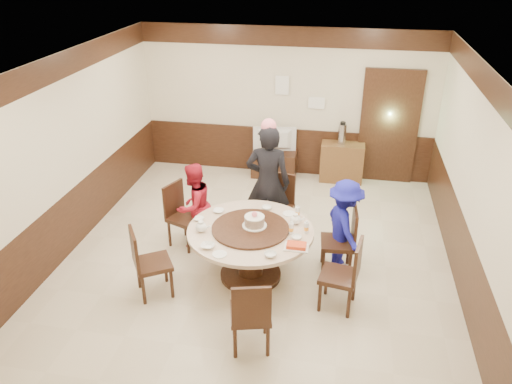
% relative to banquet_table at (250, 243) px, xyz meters
% --- Properties ---
extents(room, '(6.00, 6.04, 2.84)m').
position_rel_banquet_table_xyz_m(room, '(0.01, 0.58, 0.55)').
color(room, beige).
rests_on(room, ground).
extents(banquet_table, '(1.67, 1.67, 0.78)m').
position_rel_banquet_table_xyz_m(banquet_table, '(0.00, 0.00, 0.00)').
color(banquet_table, black).
rests_on(banquet_table, ground).
extents(chair_0, '(0.48, 0.47, 0.97)m').
position_rel_banquet_table_xyz_m(chair_0, '(1.16, 0.36, -0.23)').
color(chair_0, black).
rests_on(chair_0, ground).
extents(chair_1, '(0.53, 0.54, 0.97)m').
position_rel_banquet_table_xyz_m(chair_1, '(0.19, 1.18, -0.23)').
color(chair_1, black).
rests_on(chair_1, ground).
extents(chair_2, '(0.58, 0.57, 0.97)m').
position_rel_banquet_table_xyz_m(chair_2, '(-1.13, 0.64, -0.23)').
color(chair_2, black).
rests_on(chair_2, ground).
extents(chair_3, '(0.61, 0.61, 0.97)m').
position_rel_banquet_table_xyz_m(chair_3, '(-1.17, -0.59, -0.23)').
color(chair_3, black).
rests_on(chair_3, ground).
extents(chair_4, '(0.54, 0.54, 0.97)m').
position_rel_banquet_table_xyz_m(chair_4, '(0.26, -1.31, -0.23)').
color(chair_4, black).
rests_on(chair_4, ground).
extents(chair_5, '(0.52, 0.51, 0.97)m').
position_rel_banquet_table_xyz_m(chair_5, '(1.21, -0.41, -0.23)').
color(chair_5, black).
rests_on(chair_5, ground).
extents(person_standing, '(0.67, 0.45, 1.82)m').
position_rel_banquet_table_xyz_m(person_standing, '(0.05, 1.10, 0.38)').
color(person_standing, black).
rests_on(person_standing, ground).
extents(person_red, '(0.72, 0.79, 1.31)m').
position_rel_banquet_table_xyz_m(person_red, '(-0.98, 0.66, 0.12)').
color(person_red, '#A81627').
rests_on(person_red, ground).
extents(person_blue, '(0.80, 0.98, 1.33)m').
position_rel_banquet_table_xyz_m(person_blue, '(1.21, 0.48, 0.13)').
color(person_blue, '#171999').
rests_on(person_blue, ground).
extents(birthday_cake, '(0.32, 0.32, 0.21)m').
position_rel_banquet_table_xyz_m(birthday_cake, '(0.05, 0.05, 0.32)').
color(birthday_cake, white).
rests_on(birthday_cake, banquet_table).
extents(teapot_left, '(0.17, 0.15, 0.13)m').
position_rel_banquet_table_xyz_m(teapot_left, '(-0.62, -0.17, 0.28)').
color(teapot_left, white).
rests_on(teapot_left, banquet_table).
extents(teapot_right, '(0.17, 0.15, 0.13)m').
position_rel_banquet_table_xyz_m(teapot_right, '(0.56, 0.26, 0.28)').
color(teapot_right, white).
rests_on(teapot_right, banquet_table).
extents(bowl_0, '(0.15, 0.15, 0.04)m').
position_rel_banquet_table_xyz_m(bowl_0, '(-0.53, 0.37, 0.24)').
color(bowl_0, white).
rests_on(bowl_0, banquet_table).
extents(bowl_1, '(0.15, 0.15, 0.05)m').
position_rel_banquet_table_xyz_m(bowl_1, '(0.36, -0.57, 0.24)').
color(bowl_1, white).
rests_on(bowl_1, banquet_table).
extents(bowl_2, '(0.17, 0.17, 0.04)m').
position_rel_banquet_table_xyz_m(bowl_2, '(-0.43, -0.52, 0.24)').
color(bowl_2, white).
rests_on(bowl_2, banquet_table).
extents(bowl_3, '(0.13, 0.13, 0.04)m').
position_rel_banquet_table_xyz_m(bowl_3, '(0.62, -0.12, 0.24)').
color(bowl_3, white).
rests_on(bowl_3, banquet_table).
extents(bowl_4, '(0.13, 0.13, 0.03)m').
position_rel_banquet_table_xyz_m(bowl_4, '(-0.73, 0.11, 0.23)').
color(bowl_4, white).
rests_on(bowl_4, banquet_table).
extents(bowl_5, '(0.14, 0.14, 0.04)m').
position_rel_banquet_table_xyz_m(bowl_5, '(0.12, 0.58, 0.24)').
color(bowl_5, white).
rests_on(bowl_5, banquet_table).
extents(saucer_near, '(0.18, 0.18, 0.01)m').
position_rel_banquet_table_xyz_m(saucer_near, '(-0.25, -0.65, 0.22)').
color(saucer_near, white).
rests_on(saucer_near, banquet_table).
extents(saucer_far, '(0.18, 0.18, 0.01)m').
position_rel_banquet_table_xyz_m(saucer_far, '(0.45, 0.50, 0.22)').
color(saucer_far, white).
rests_on(saucer_far, banquet_table).
extents(shrimp_platter, '(0.30, 0.20, 0.06)m').
position_rel_banquet_table_xyz_m(shrimp_platter, '(0.64, -0.34, 0.24)').
color(shrimp_platter, white).
rests_on(shrimp_platter, banquet_table).
extents(bottle_0, '(0.06, 0.06, 0.16)m').
position_rel_banquet_table_xyz_m(bottle_0, '(0.54, -0.02, 0.30)').
color(bottle_0, white).
rests_on(bottle_0, banquet_table).
extents(bottle_1, '(0.06, 0.06, 0.16)m').
position_rel_banquet_table_xyz_m(bottle_1, '(0.73, 0.04, 0.30)').
color(bottle_1, white).
rests_on(bottle_1, banquet_table).
extents(bottle_2, '(0.06, 0.06, 0.16)m').
position_rel_banquet_table_xyz_m(bottle_2, '(0.57, 0.43, 0.30)').
color(bottle_2, white).
rests_on(bottle_2, banquet_table).
extents(tv_stand, '(0.85, 0.45, 0.50)m').
position_rel_banquet_table_xyz_m(tv_stand, '(-0.19, 3.32, -0.28)').
color(tv_stand, black).
rests_on(tv_stand, ground).
extents(television, '(0.83, 0.24, 0.48)m').
position_rel_banquet_table_xyz_m(television, '(-0.19, 3.32, 0.20)').
color(television, gray).
rests_on(television, tv_stand).
extents(side_cabinet, '(0.80, 0.40, 0.75)m').
position_rel_banquet_table_xyz_m(side_cabinet, '(1.11, 3.35, -0.16)').
color(side_cabinet, brown).
rests_on(side_cabinet, ground).
extents(thermos, '(0.15, 0.15, 0.38)m').
position_rel_banquet_table_xyz_m(thermos, '(1.07, 3.35, 0.41)').
color(thermos, silver).
rests_on(thermos, side_cabinet).
extents(notice_left, '(0.25, 0.00, 0.35)m').
position_rel_banquet_table_xyz_m(notice_left, '(-0.10, 3.52, 1.22)').
color(notice_left, white).
rests_on(notice_left, room).
extents(notice_right, '(0.30, 0.00, 0.22)m').
position_rel_banquet_table_xyz_m(notice_right, '(0.55, 3.52, 0.92)').
color(notice_right, white).
rests_on(notice_right, room).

